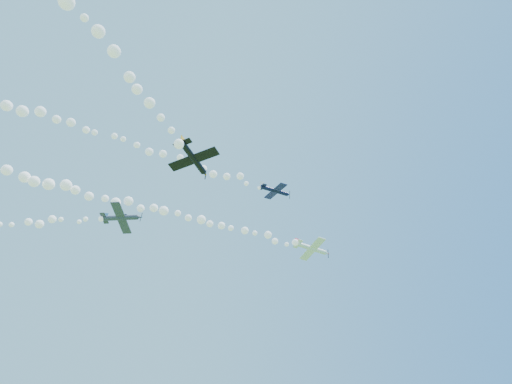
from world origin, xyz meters
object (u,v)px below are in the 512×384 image
object	(u,v)px
plane_navy	(275,191)
plane_grey	(121,218)
plane_white	(312,249)
plane_black	(194,159)

from	to	relation	value
plane_navy	plane_grey	bearing A→B (deg)	152.05
plane_white	plane_navy	xyz separation A→B (m)	(-11.30, -10.98, 3.02)
plane_grey	plane_white	bearing A→B (deg)	24.46
plane_white	plane_black	xyz separation A→B (m)	(-27.73, -26.72, -9.32)
plane_white	plane_grey	xyz separation A→B (m)	(-36.48, -2.32, -2.27)
plane_black	plane_grey	bearing A→B (deg)	61.03
plane_white	plane_grey	size ratio (longest dim) A/B	1.06
plane_white	plane_grey	world-z (taller)	plane_white
plane_white	plane_navy	distance (m)	16.05
plane_white	plane_black	distance (m)	39.62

